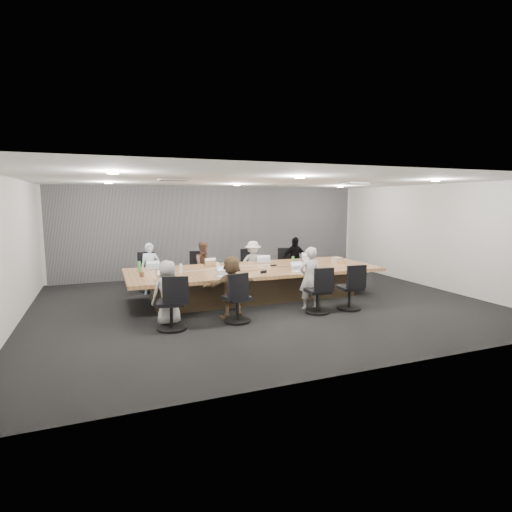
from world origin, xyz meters
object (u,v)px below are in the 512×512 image
object	(u,v)px
bottle_clear	(181,269)
canvas_bag	(337,260)
chair_5	(237,302)
laptop_6	(298,271)
laptop_4	(163,281)
person_4	(168,292)
person_5	(232,287)
person_3	(295,260)
mug_brown	(142,274)
chair_7	(349,291)
person_6	(310,278)
chair_6	(317,295)
person_2	(253,264)
snack_packet	(340,263)
person_0	(150,269)
bottle_green_right	(293,261)
laptop_1	(210,265)
chair_2	(249,270)
laptop_3	(304,260)
chair_0	(149,276)
laptop_5	(224,276)
stapler	(263,272)
conference_table	(255,282)
chair_4	(171,307)
chair_3	(289,268)
person_1	(205,266)
chair_1	(202,273)
laptop_0	(153,268)
bottle_green_left	(139,267)

from	to	relation	value
bottle_clear	canvas_bag	bearing A→B (deg)	0.89
chair_5	laptop_6	distance (m)	2.02
chair_5	laptop_4	distance (m)	1.60
person_4	person_5	size ratio (longest dim) A/B	0.98
person_3	mug_brown	distance (m)	4.67
chair_7	person_6	world-z (taller)	person_6
chair_6	person_3	bearing A→B (deg)	76.30
person_2	snack_packet	bearing A→B (deg)	-34.26
person_0	person_3	distance (m)	4.06
bottle_green_right	laptop_1	bearing A→B (deg)	156.25
chair_2	chair_7	world-z (taller)	chair_7
chair_5	laptop_3	bearing A→B (deg)	28.82
chair_2	laptop_1	world-z (taller)	chair_2
chair_0	laptop_5	size ratio (longest dim) A/B	2.46
mug_brown	stapler	distance (m)	2.65
conference_table	chair_7	xyz separation A→B (m)	(1.56, -1.70, 0.01)
chair_7	canvas_bag	bearing A→B (deg)	70.20
chair_4	laptop_3	size ratio (longest dim) A/B	2.94
person_5	stapler	distance (m)	1.17
laptop_3	person_6	size ratio (longest dim) A/B	0.21
laptop_1	laptop_5	bearing A→B (deg)	76.97
person_0	person_2	size ratio (longest dim) A/B	1.04
person_6	snack_packet	world-z (taller)	person_6
laptop_1	chair_4	bearing A→B (deg)	52.02
chair_0	person_5	xyz separation A→B (m)	(1.30, -3.05, 0.22)
chair_3	chair_7	size ratio (longest dim) A/B	0.89
person_3	laptop_4	xyz separation A→B (m)	(-4.04, -2.15, 0.08)
chair_2	person_6	world-z (taller)	person_6
chair_2	chair_5	bearing A→B (deg)	57.35
laptop_1	bottle_green_right	bearing A→B (deg)	147.25
person_3	mug_brown	size ratio (longest dim) A/B	12.13
person_1	snack_packet	world-z (taller)	person_1
laptop_6	canvas_bag	world-z (taller)	canvas_bag
chair_2	chair_3	size ratio (longest dim) A/B	1.06
person_0	person_5	distance (m)	2.99
chair_1	person_6	distance (m)	3.49
laptop_1	laptop_6	world-z (taller)	same
chair_0	person_3	world-z (taller)	person_3
person_5	chair_2	bearing A→B (deg)	-128.01
chair_7	person_3	xyz separation A→B (m)	(0.20, 3.05, 0.26)
chair_6	bottle_green_right	size ratio (longest dim) A/B	3.23
laptop_0	person_6	xyz separation A→B (m)	(3.07, -2.15, -0.06)
person_4	bottle_green_left	bearing A→B (deg)	-89.29
laptop_3	conference_table	bearing A→B (deg)	31.67
conference_table	mug_brown	size ratio (longest dim) A/B	54.71
chair_0	mug_brown	size ratio (longest dim) A/B	7.50
laptop_1	person_5	world-z (taller)	person_5
laptop_1	person_4	world-z (taller)	person_4
laptop_0	bottle_clear	bearing A→B (deg)	117.53
person_5	snack_packet	size ratio (longest dim) A/B	7.54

